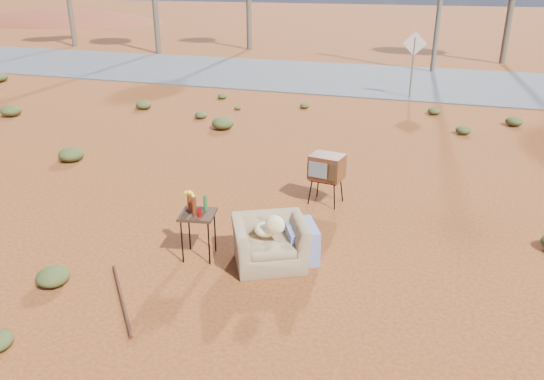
% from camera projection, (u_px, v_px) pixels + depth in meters
% --- Properties ---
extents(ground, '(140.00, 140.00, 0.00)m').
position_uv_depth(ground, '(237.00, 260.00, 7.82)').
color(ground, '#944F1D').
rests_on(ground, ground).
extents(highway, '(140.00, 7.00, 0.04)m').
position_uv_depth(highway, '(377.00, 79.00, 21.00)').
color(highway, '#565659').
rests_on(highway, ground).
extents(dirt_mound, '(26.00, 18.00, 2.00)m').
position_uv_depth(dirt_mound, '(62.00, 22.00, 46.36)').
color(dirt_mound, brown).
rests_on(dirt_mound, ground).
extents(armchair, '(1.34, 1.24, 0.90)m').
position_uv_depth(armchair, '(276.00, 236.00, 7.61)').
color(armchair, '#8E724D').
rests_on(armchair, ground).
extents(tv_unit, '(0.64, 0.55, 0.93)m').
position_uv_depth(tv_unit, '(327.00, 168.00, 9.51)').
color(tv_unit, black).
rests_on(tv_unit, ground).
extents(side_table, '(0.58, 0.58, 1.00)m').
position_uv_depth(side_table, '(196.00, 211.00, 7.67)').
color(side_table, '#342113').
rests_on(side_table, ground).
extents(rusty_bar, '(1.14, 1.34, 0.05)m').
position_uv_depth(rusty_bar, '(122.00, 298.00, 6.86)').
color(rusty_bar, '#481E13').
rests_on(rusty_bar, ground).
extents(road_sign, '(0.78, 0.06, 2.19)m').
position_uv_depth(road_sign, '(414.00, 53.00, 17.36)').
color(road_sign, brown).
rests_on(road_sign, ground).
extents(scrub_patch, '(17.49, 8.07, 0.33)m').
position_uv_depth(scrub_patch, '(276.00, 155.00, 11.88)').
color(scrub_patch, '#475023').
rests_on(scrub_patch, ground).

